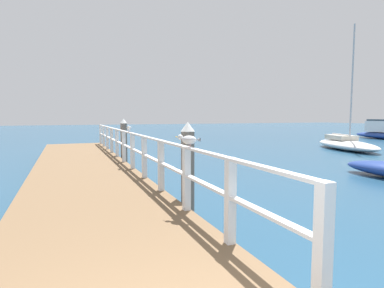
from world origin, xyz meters
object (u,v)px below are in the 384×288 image
dock_piling_far (124,143)px  boat_4 (346,144)px  seagull_foreground (189,139)px  dock_piling_near (188,172)px  seagull_background (129,128)px

dock_piling_far → boat_4: bearing=6.2°
seagull_foreground → dock_piling_near: bearing=29.4°
seagull_foreground → boat_4: boat_4 is taller
dock_piling_near → seagull_background: 4.48m
dock_piling_far → seagull_foreground: dock_piling_far is taller
seagull_background → boat_4: size_ratio=0.06×
dock_piling_far → seagull_background: dock_piling_far is taller
seagull_foreground → dock_piling_far: bearing=47.1°
dock_piling_far → boat_4: size_ratio=0.26×
dock_piling_far → seagull_foreground: bearing=-92.5°
seagull_background → boat_4: (15.14, 4.87, -1.43)m
dock_piling_near → boat_4: bearing=32.2°
dock_piling_near → seagull_foreground: 1.35m
dock_piling_far → boat_4: (14.76, 1.60, -0.67)m
dock_piling_near → seagull_foreground: (-0.39, -1.04, 0.76)m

